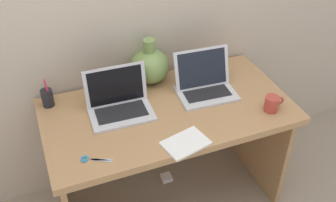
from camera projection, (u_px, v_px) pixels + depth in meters
The scene contains 10 objects.
ground_plane at pixel (168, 198), 2.58m from camera, with size 6.00×6.00×0.00m, color gray.
desk at pixel (168, 132), 2.24m from camera, with size 1.32×0.69×0.74m.
laptop_left at pixel (119, 100), 2.09m from camera, with size 0.33×0.24×0.23m.
laptop_right at pixel (204, 82), 2.23m from camera, with size 0.33×0.26×0.23m.
green_vase at pixel (150, 65), 2.28m from camera, with size 0.23×0.23×0.27m.
notebook_stack at pixel (186, 143), 1.91m from camera, with size 0.21×0.15×0.01m, color white.
coffee_mug at pixel (272, 104), 2.10m from camera, with size 0.11×0.08×0.08m.
pen_cup at pixel (47, 98), 2.13m from camera, with size 0.06×0.06×0.18m.
scissors at pixel (91, 159), 1.83m from camera, with size 0.14×0.09×0.01m.
power_brick at pixel (166, 177), 2.70m from camera, with size 0.07×0.07×0.03m, color white.
Camera 1 is at (-0.61, -1.56, 2.05)m, focal length 42.86 mm.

